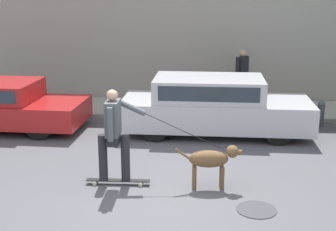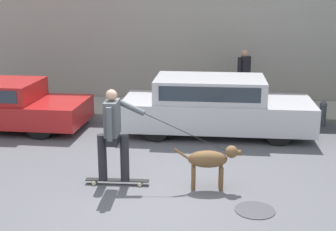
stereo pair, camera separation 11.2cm
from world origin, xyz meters
TOP-DOWN VIEW (x-y plane):
  - ground_plane at (0.00, 0.00)m, footprint 36.00×36.00m
  - back_wall at (0.00, 6.90)m, footprint 32.00×0.30m
  - sidewalk_curb at (0.00, 5.69)m, footprint 30.00×2.07m
  - parked_car_1 at (1.08, 3.61)m, footprint 4.41×1.75m
  - dog at (1.00, 0.43)m, footprint 1.14×0.34m
  - skateboarder at (-0.66, 0.44)m, footprint 2.53×0.63m
  - pedestrian_with_bag at (1.86, 5.68)m, footprint 0.45×0.61m
  - manhole_cover at (1.69, -0.36)m, footprint 0.63×0.63m
  - fire_hydrant at (3.75, 4.41)m, footprint 0.18×0.18m

SIDE VIEW (x-z plane):
  - ground_plane at x=0.00m, z-range 0.00..0.00m
  - manhole_cover at x=1.69m, z-range 0.00..0.01m
  - sidewalk_curb at x=0.00m, z-range 0.00..0.11m
  - fire_hydrant at x=3.75m, z-range 0.02..0.67m
  - dog at x=1.00m, z-range 0.13..0.90m
  - parked_car_1 at x=1.08m, z-range -0.01..1.33m
  - skateboarder at x=-0.66m, z-range 0.11..1.81m
  - pedestrian_with_bag at x=1.86m, z-range 0.19..1.81m
  - back_wall at x=0.00m, z-range 0.00..5.40m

